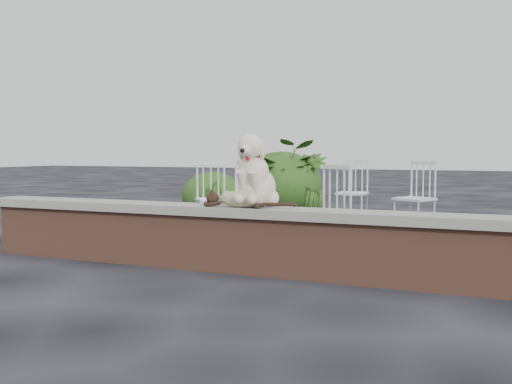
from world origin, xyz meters
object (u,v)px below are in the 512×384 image
at_px(chair_d, 415,198).
at_px(potted_plant_b, 309,184).
at_px(cat, 242,198).
at_px(chair_e, 251,194).
at_px(dog, 257,170).
at_px(chair_a, 214,198).
at_px(chair_c, 351,213).
at_px(potted_plant_a, 282,177).
at_px(chair_b, 352,192).

relative_size(chair_d, potted_plant_b, 0.90).
height_order(cat, chair_e, chair_e).
height_order(dog, chair_a, dog).
distance_m(chair_d, chair_c, 2.21).
bearing_deg(potted_plant_b, cat, -78.77).
bearing_deg(dog, potted_plant_a, 107.98).
bearing_deg(cat, chair_e, 112.30).
bearing_deg(dog, potted_plant_b, 102.38).
bearing_deg(cat, potted_plant_b, 101.10).
relative_size(dog, cat, 0.66).
distance_m(chair_b, chair_c, 2.95).
bearing_deg(chair_c, chair_a, 2.88).
height_order(chair_c, chair_e, same).
xyz_separation_m(cat, chair_b, (0.04, 3.81, -0.19)).
bearing_deg(chair_d, potted_plant_b, 164.90).
height_order(dog, chair_e, dog).
distance_m(cat, potted_plant_b, 4.98).
bearing_deg(dog, chair_e, 114.79).
relative_size(chair_b, potted_plant_a, 0.74).
xyz_separation_m(dog, chair_e, (-1.27, 2.73, -0.43)).
xyz_separation_m(cat, chair_a, (-1.31, 1.99, -0.19)).
distance_m(chair_a, chair_c, 2.30).
relative_size(chair_b, chair_e, 1.00).
bearing_deg(chair_e, potted_plant_a, -11.82).
height_order(cat, chair_b, chair_b).
bearing_deg(cat, potted_plant_a, 106.57).
xyz_separation_m(chair_b, potted_plant_b, (-1.01, 1.07, 0.05)).
relative_size(dog, chair_d, 0.69).
bearing_deg(chair_b, cat, -90.75).
bearing_deg(potted_plant_a, chair_c, -60.42).
relative_size(chair_a, potted_plant_b, 0.90).
height_order(chair_a, chair_c, same).
bearing_deg(chair_e, potted_plant_b, -25.34).
bearing_deg(chair_e, chair_d, -102.47).
bearing_deg(chair_b, chair_c, -76.50).
height_order(chair_c, potted_plant_b, potted_plant_b).
relative_size(chair_d, chair_b, 1.00).
xyz_separation_m(chair_d, potted_plant_b, (-2.00, 1.75, 0.05)).
bearing_deg(chair_c, potted_plant_a, -30.51).
distance_m(potted_plant_a, potted_plant_b, 0.49).
relative_size(cat, chair_d, 1.04).
relative_size(chair_c, potted_plant_b, 0.90).
bearing_deg(chair_c, potted_plant_b, -36.65).
height_order(chair_d, chair_c, same).
height_order(chair_d, potted_plant_a, potted_plant_a).
height_order(potted_plant_a, potted_plant_b, potted_plant_a).
bearing_deg(chair_b, chair_a, -126.77).
bearing_deg(chair_a, chair_e, 43.26).
height_order(cat, chair_a, chair_a).
distance_m(cat, chair_b, 3.82).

